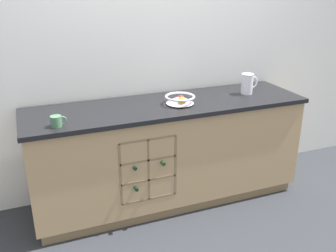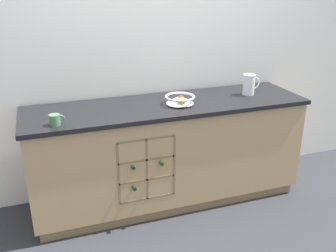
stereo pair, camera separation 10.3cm
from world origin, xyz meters
The scene contains 6 objects.
ground_plane centered at (0.00, 0.00, 0.00)m, with size 14.00×14.00×0.00m, color #2D3035.
back_wall centered at (0.00, 0.36, 1.27)m, with size 4.65×0.06×2.55m, color white.
kitchen_island centered at (0.00, 0.00, 0.45)m, with size 2.29×0.65×0.89m.
fruit_bowl centered at (0.08, -0.06, 0.93)m, with size 0.24×0.24×0.08m.
white_pitcher centered at (0.74, 0.01, 0.98)m, with size 0.16×0.11×0.18m.
ceramic_mug centered at (-0.89, -0.20, 0.93)m, with size 0.11×0.08×0.08m.
Camera 2 is at (-0.95, -2.71, 1.83)m, focal length 40.00 mm.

